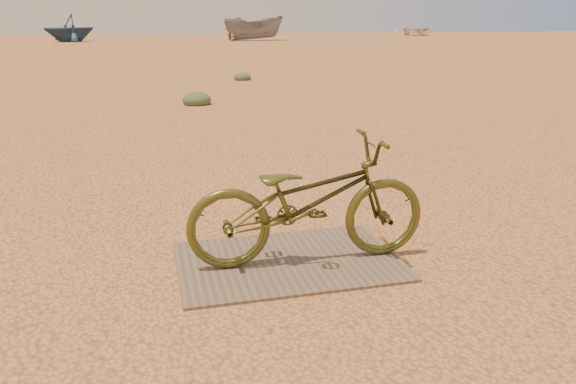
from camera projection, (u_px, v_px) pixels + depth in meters
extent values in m
plane|color=tan|center=(303.00, 240.00, 4.62)|extent=(120.00, 120.00, 0.00)
cube|color=brown|center=(288.00, 261.00, 4.20)|extent=(1.63, 1.10, 0.02)
imported|color=#4B4D1C|center=(308.00, 201.00, 4.05)|extent=(1.78, 0.67, 0.93)
imported|color=navy|center=(69.00, 28.00, 41.75)|extent=(4.97, 4.79, 2.01)
imported|color=gray|center=(254.00, 28.00, 44.04)|extent=(5.02, 2.36, 1.87)
imported|color=silver|center=(416.00, 30.00, 56.76)|extent=(5.19, 6.30, 1.14)
ellipsoid|color=#506543|center=(197.00, 104.00, 11.82)|extent=(0.60, 0.60, 0.33)
ellipsoid|color=#506543|center=(243.00, 80.00, 16.42)|extent=(0.51, 0.51, 0.28)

